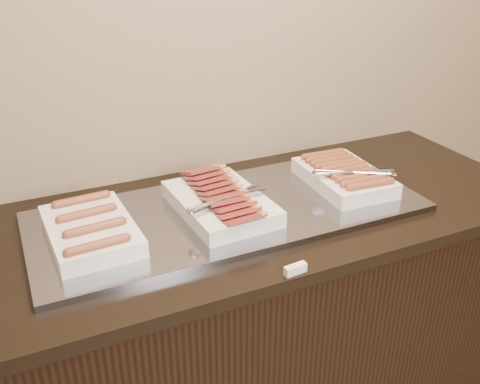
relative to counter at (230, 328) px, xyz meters
name	(u,v)px	position (x,y,z in m)	size (l,w,h in m)	color
counter	(230,328)	(0.00, 0.00, 0.00)	(2.06, 0.76, 0.90)	black
warming_tray	(230,211)	(0.00, 0.00, 0.46)	(1.20, 0.50, 0.02)	gray
dish_left	(91,230)	(-0.42, 0.00, 0.50)	(0.24, 0.34, 0.07)	white
dish_center	(221,201)	(-0.03, 0.00, 0.50)	(0.28, 0.40, 0.10)	white
dish_right	(344,175)	(0.42, 0.00, 0.50)	(0.27, 0.34, 0.08)	white
label_holder	(295,269)	(0.03, -0.36, 0.46)	(0.06, 0.02, 0.02)	white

